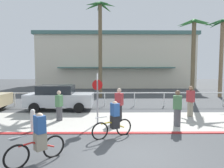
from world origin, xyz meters
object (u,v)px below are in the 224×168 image
(palm_tree_2, at_px, (222,40))
(cyclist_red_1, at_px, (39,139))
(car_silver_1, at_px, (59,97))
(pedestrian_0, at_px, (59,107))
(pedestrian_3, at_px, (177,110))
(stop_sign_bike_lane, at_px, (97,91))
(cyclist_yellow_0, at_px, (114,120))
(pedestrian_1, at_px, (190,102))
(palm_tree_1, at_px, (194,41))
(pedestrian_2, at_px, (119,106))
(palm_tree_0, at_px, (100,29))
(bollard_0, at_px, (33,120))

(palm_tree_2, bearing_deg, cyclist_red_1, -133.80)
(palm_tree_2, distance_m, car_silver_1, 16.36)
(pedestrian_0, xyz_separation_m, pedestrian_3, (5.96, -1.12, 0.07))
(stop_sign_bike_lane, bearing_deg, car_silver_1, 129.57)
(cyclist_yellow_0, relative_size, pedestrian_1, 0.91)
(cyclist_red_1, relative_size, pedestrian_0, 0.92)
(palm_tree_2, xyz_separation_m, car_silver_1, (-14.37, -6.18, -4.78))
(palm_tree_2, relative_size, cyclist_red_1, 5.11)
(stop_sign_bike_lane, height_order, cyclist_yellow_0, stop_sign_bike_lane)
(palm_tree_1, xyz_separation_m, pedestrian_1, (-2.78, -6.34, -4.44))
(pedestrian_1, bearing_deg, pedestrian_2, -167.86)
(car_silver_1, distance_m, cyclist_red_1, 7.57)
(palm_tree_2, distance_m, cyclist_red_1, 19.53)
(palm_tree_0, distance_m, pedestrian_0, 10.78)
(palm_tree_2, bearing_deg, pedestrian_2, -139.39)
(stop_sign_bike_lane, bearing_deg, cyclist_yellow_0, -67.87)
(palm_tree_0, bearing_deg, pedestrian_3, -67.14)
(car_silver_1, relative_size, cyclist_red_1, 2.93)
(bollard_0, bearing_deg, pedestrian_0, 68.14)
(palm_tree_2, xyz_separation_m, cyclist_yellow_0, (-10.79, -11.50, -4.96))
(palm_tree_1, distance_m, car_silver_1, 12.57)
(pedestrian_2, bearing_deg, palm_tree_0, 99.18)
(cyclist_yellow_0, bearing_deg, palm_tree_2, 46.82)
(palm_tree_0, bearing_deg, car_silver_1, -112.28)
(palm_tree_0, distance_m, car_silver_1, 8.75)
(pedestrian_1, bearing_deg, palm_tree_2, 52.21)
(palm_tree_1, bearing_deg, pedestrian_0, -144.73)
(car_silver_1, xyz_separation_m, pedestrian_2, (3.91, -2.79, -0.05))
(palm_tree_0, relative_size, cyclist_yellow_0, 5.64)
(stop_sign_bike_lane, relative_size, bollard_0, 2.56)
(pedestrian_0, bearing_deg, stop_sign_bike_lane, -16.59)
(cyclist_red_1, height_order, pedestrian_3, pedestrian_3)
(bollard_0, distance_m, pedestrian_2, 4.31)
(palm_tree_1, height_order, cyclist_yellow_0, palm_tree_1)
(stop_sign_bike_lane, distance_m, pedestrian_1, 5.59)
(palm_tree_0, bearing_deg, palm_tree_2, 0.57)
(bollard_0, height_order, car_silver_1, car_silver_1)
(cyclist_yellow_0, distance_m, cyclist_red_1, 3.13)
(palm_tree_1, bearing_deg, stop_sign_bike_lane, -135.98)
(pedestrian_0, height_order, pedestrian_1, pedestrian_1)
(bollard_0, height_order, pedestrian_2, pedestrian_2)
(pedestrian_3, bearing_deg, pedestrian_2, 158.52)
(cyclist_red_1, distance_m, pedestrian_2, 5.35)
(palm_tree_0, distance_m, pedestrian_2, 10.71)
(palm_tree_0, height_order, pedestrian_2, palm_tree_0)
(stop_sign_bike_lane, relative_size, cyclist_yellow_0, 1.57)
(pedestrian_1, distance_m, pedestrian_2, 4.30)
(car_silver_1, relative_size, pedestrian_1, 2.45)
(pedestrian_3, bearing_deg, palm_tree_1, 63.08)
(car_silver_1, bearing_deg, pedestrian_1, -13.08)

